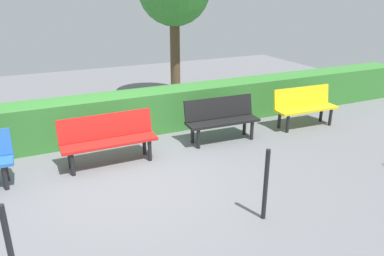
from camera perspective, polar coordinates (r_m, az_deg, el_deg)
The scene contains 7 objects.
ground_plane at distance 6.11m, azimuth -10.40°, elevation -7.72°, with size 18.44×18.44×0.00m, color slate.
bench_yellow at distance 8.51m, azimuth 16.98°, elevation 3.41°, with size 1.47×0.51×0.86m.
bench_black at distance 7.36m, azimuth 4.54°, elevation 1.65°, with size 1.50×0.53×0.86m.
bench_red at distance 6.51m, azimuth -12.82°, elevation -1.37°, with size 1.63×0.47×0.86m.
hedge_row at distance 7.91m, azimuth -7.15°, elevation 2.54°, with size 14.44×0.71×0.87m, color #387F33.
railing_post_mid at distance 4.90m, azimuth 11.32°, elevation -8.63°, with size 0.06×0.06×1.00m, color black.
railing_post_far at distance 4.15m, azimuth -26.32°, elevation -16.51°, with size 0.06×0.06×1.00m, color black.
Camera 1 is at (1.24, 5.25, 2.86)m, focal length 34.49 mm.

